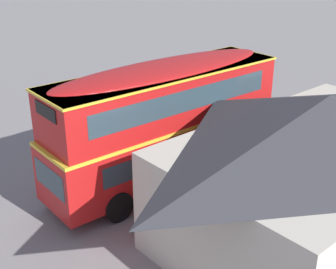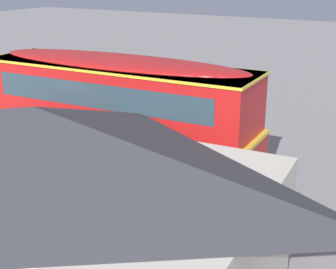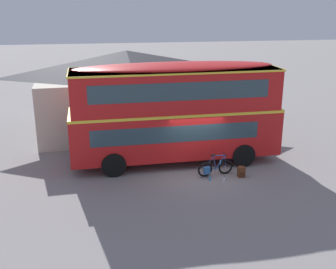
{
  "view_description": "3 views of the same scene",
  "coord_description": "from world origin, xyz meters",
  "views": [
    {
      "loc": [
        9.18,
        14.48,
        9.2
      ],
      "look_at": [
        -1.17,
        1.02,
        1.76
      ],
      "focal_mm": 49.76,
      "sensor_mm": 36.0,
      "label": 1
    },
    {
      "loc": [
        -10.01,
        14.32,
        7.57
      ],
      "look_at": [
        -1.46,
        -0.74,
        1.56
      ],
      "focal_mm": 51.92,
      "sensor_mm": 36.0,
      "label": 2
    },
    {
      "loc": [
        -4.14,
        -17.04,
        7.5
      ],
      "look_at": [
        -1.23,
        0.54,
        1.69
      ],
      "focal_mm": 44.3,
      "sensor_mm": 36.0,
      "label": 3
    }
  ],
  "objects": [
    {
      "name": "water_bottle_blue_sports",
      "position": [
        0.35,
        -1.06,
        0.12
      ],
      "size": [
        0.07,
        0.07,
        0.25
      ],
      "color": "#338CBF",
      "rests_on": "ground"
    },
    {
      "name": "water_bottle_clear_plastic",
      "position": [
        0.94,
        -1.2,
        0.11
      ],
      "size": [
        0.07,
        0.07,
        0.23
      ],
      "color": "silver",
      "rests_on": "ground"
    },
    {
      "name": "double_decker_bus",
      "position": [
        -0.74,
        1.39,
        2.64
      ],
      "size": [
        9.85,
        2.87,
        4.79
      ],
      "color": "black",
      "rests_on": "ground"
    },
    {
      "name": "ground_plane",
      "position": [
        0.0,
        0.0,
        0.0
      ],
      "size": [
        120.0,
        120.0,
        0.0
      ],
      "primitive_type": "plane",
      "color": "gray"
    },
    {
      "name": "pub_building",
      "position": [
        -2.58,
        7.05,
        2.42
      ],
      "size": [
        10.89,
        7.12,
        4.74
      ],
      "color": "beige",
      "rests_on": "ground"
    },
    {
      "name": "backpack_on_ground",
      "position": [
        1.83,
        -0.88,
        0.27
      ],
      "size": [
        0.32,
        0.33,
        0.52
      ],
      "color": "#592D19",
      "rests_on": "ground"
    },
    {
      "name": "touring_bicycle",
      "position": [
        0.69,
        -0.54,
        0.37
      ],
      "size": [
        1.68,
        0.62,
        1.02
      ],
      "color": "black",
      "rests_on": "ground"
    }
  ]
}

